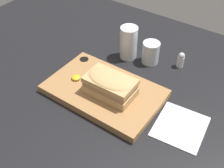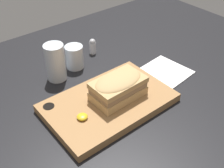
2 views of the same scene
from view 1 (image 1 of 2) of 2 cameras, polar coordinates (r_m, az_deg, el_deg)
dining_table at (r=97.12cm, az=1.25°, el=-0.93°), size 163.46×106.37×2.00cm
serving_board at (r=92.95cm, az=-1.64°, el=-1.41°), size 37.41×23.65×2.61cm
sandwich at (r=87.64cm, az=-0.36°, el=-0.04°), size 15.98×9.72×7.23cm
mustard_dollop at (r=95.86cm, az=-7.33°, el=1.31°), size 3.02×3.02×1.21cm
water_glass at (r=106.77cm, az=3.38°, el=7.99°), size 6.56×6.56×12.80cm
wine_glass at (r=105.92cm, az=7.85°, el=6.17°), size 6.37×6.37×8.37cm
napkin at (r=86.36cm, az=13.70°, el=-8.40°), size 15.54×16.66×0.40cm
salt_shaker at (r=106.02cm, az=13.81°, el=4.82°), size 2.52×2.52×6.09cm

